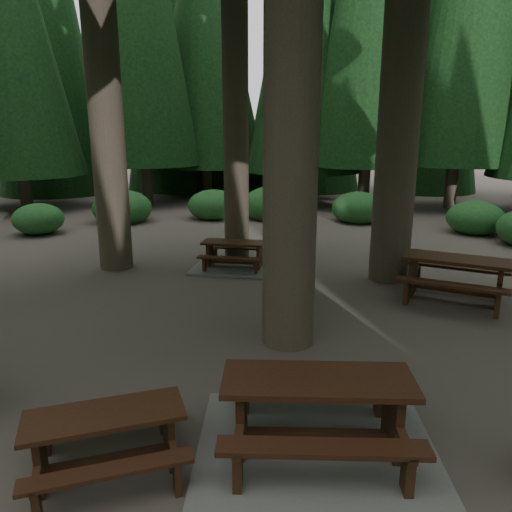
% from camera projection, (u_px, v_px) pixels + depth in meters
% --- Properties ---
extents(ground, '(80.00, 80.00, 0.00)m').
position_uv_depth(ground, '(238.00, 341.00, 8.23)').
color(ground, '#584F48').
rests_on(ground, ground).
extents(picnic_table_a, '(2.98, 2.64, 0.88)m').
position_uv_depth(picnic_table_a, '(317.00, 425.00, 5.38)').
color(picnic_table_a, gray).
rests_on(picnic_table_a, ground).
extents(picnic_table_c, '(2.13, 1.81, 0.68)m').
position_uv_depth(picnic_table_c, '(235.00, 260.00, 12.37)').
color(picnic_table_c, gray).
rests_on(picnic_table_c, ground).
extents(picnic_table_d, '(2.34, 2.04, 0.89)m').
position_uv_depth(picnic_table_d, '(456.00, 272.00, 10.02)').
color(picnic_table_d, '#381C10').
rests_on(picnic_table_d, ground).
extents(picnic_table_e, '(1.99, 1.90, 0.68)m').
position_uv_depth(picnic_table_e, '(106.00, 433.00, 5.01)').
color(picnic_table_e, '#381C10').
rests_on(picnic_table_e, ground).
extents(shrub_ring, '(23.86, 24.64, 1.49)m').
position_uv_depth(shrub_ring, '(289.00, 306.00, 8.66)').
color(shrub_ring, '#1E592D').
rests_on(shrub_ring, ground).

